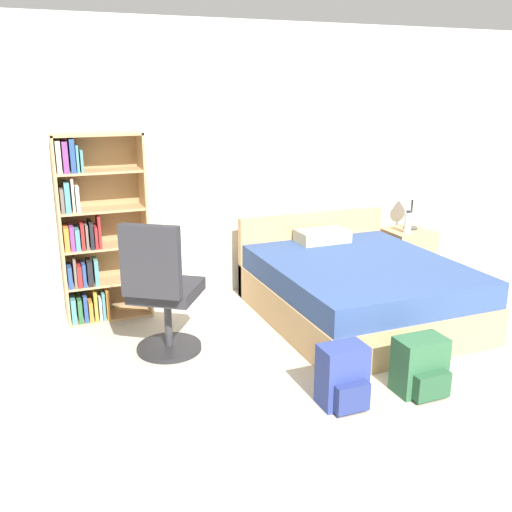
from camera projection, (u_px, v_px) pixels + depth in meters
name	position (u px, v px, depth m)	size (l,w,h in m)	color
ground_plane	(470.00, 471.00, 3.11)	(14.00, 14.00, 0.00)	#BCB29E
wall_back	(253.00, 161.00, 5.61)	(9.00, 0.06, 2.60)	silver
bookshelf	(93.00, 234.00, 4.94)	(0.74, 0.31, 1.64)	tan
bed	(355.00, 287.00, 5.12)	(1.58, 1.90, 0.79)	tan
office_chair	(162.00, 293.00, 4.29)	(0.70, 0.72, 1.08)	#232326
nightstand	(406.00, 253.00, 6.24)	(0.48, 0.48, 0.52)	tan
table_lamp	(413.00, 194.00, 6.10)	(0.20, 0.20, 0.50)	#333333
water_bottle	(408.00, 222.00, 5.99)	(0.08, 0.08, 0.24)	silver
backpack_green	(421.00, 367.00, 3.86)	(0.34, 0.29, 0.39)	#2D603D
backpack_blue	(343.00, 377.00, 3.70)	(0.30, 0.27, 0.41)	navy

